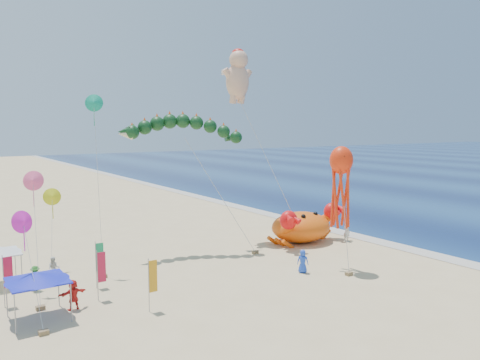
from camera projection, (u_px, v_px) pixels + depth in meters
The scene contains 10 objects.
ground at pixel (274, 260), 37.84m from camera, with size 320.00×320.00×0.00m, color #D1B784.
foam_strip at pixel (373, 240), 44.58m from camera, with size 320.00×320.00×0.00m, color silver.
crab_inflatable at pixel (302, 226), 43.80m from camera, with size 7.98×5.69×3.50m.
dragon_kite at pixel (183, 132), 39.56m from camera, with size 10.73×6.53×11.48m.
cherub_kite at pixel (238, 75), 44.36m from camera, with size 7.09×4.20×18.10m.
octopus_kite at pixel (341, 181), 34.99m from camera, with size 1.85×2.66×9.34m.
canopy_blue at pixel (37, 277), 26.00m from camera, with size 3.38×3.38×2.71m.
feather_flags at pixel (90, 269), 28.84m from camera, with size 7.41×5.84×3.20m.
beachgoers at pixel (144, 271), 32.20m from camera, with size 27.78×9.61×1.85m.
small_kites at pixel (56, 184), 31.31m from camera, with size 7.60×11.86×13.19m.
Camera 1 is at (-23.14, -28.83, 10.75)m, focal length 35.00 mm.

